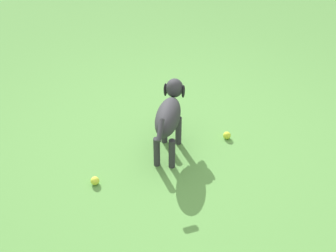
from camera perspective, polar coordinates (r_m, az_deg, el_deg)
The scene contains 4 objects.
ground at distance 3.52m, azimuth 0.57°, elevation -2.96°, with size 14.00×14.00×0.00m, color #548C42.
dog at distance 3.28m, azimuth 0.15°, elevation 1.59°, with size 0.79×0.25×0.54m.
tennis_ball_0 at distance 3.20m, azimuth -9.95°, elevation -7.38°, with size 0.07×0.07×0.07m, color #C4D43C.
tennis_ball_1 at distance 3.63m, azimuth 8.05°, elevation -1.27°, with size 0.07×0.07×0.07m, color #BFD234.
Camera 1 is at (2.77, 0.14, 2.16)m, focal length 44.62 mm.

